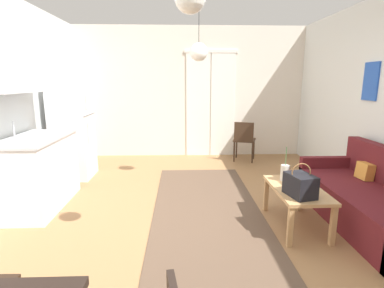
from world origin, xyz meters
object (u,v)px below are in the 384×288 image
(couch, at_px, (375,202))
(bamboo_vase, at_px, (285,173))
(pendant_lamp_far, at_px, (199,52))
(accent_chair, at_px, (244,139))
(coffee_table, at_px, (297,193))
(refrigerator, at_px, (73,129))
(handbag, at_px, (300,185))

(couch, bearing_deg, bamboo_vase, 165.53)
(bamboo_vase, relative_size, pendant_lamp_far, 0.49)
(couch, distance_m, accent_chair, 2.93)
(coffee_table, distance_m, refrigerator, 3.63)
(accent_chair, bearing_deg, bamboo_vase, 107.10)
(pendant_lamp_far, bearing_deg, bamboo_vase, -51.23)
(refrigerator, distance_m, accent_chair, 3.21)
(bamboo_vase, xyz_separation_m, accent_chair, (0.06, 2.53, -0.08))
(handbag, xyz_separation_m, refrigerator, (-3.00, 2.12, 0.25))
(couch, bearing_deg, coffee_table, 179.77)
(refrigerator, xyz_separation_m, pendant_lamp_far, (2.06, -0.47, 1.20))
(couch, bearing_deg, refrigerator, 154.50)
(refrigerator, distance_m, pendant_lamp_far, 2.43)
(couch, bearing_deg, accent_chair, 108.01)
(couch, distance_m, handbag, 1.04)
(coffee_table, bearing_deg, refrigerator, 148.37)
(coffee_table, bearing_deg, couch, -0.23)
(refrigerator, height_order, pendant_lamp_far, pendant_lamp_far)
(bamboo_vase, bearing_deg, couch, -14.47)
(pendant_lamp_far, bearing_deg, accent_chair, 53.41)
(couch, xyz_separation_m, handbag, (-0.97, -0.23, 0.30))
(handbag, relative_size, pendant_lamp_far, 0.42)
(coffee_table, distance_m, bamboo_vase, 0.30)
(pendant_lamp_far, bearing_deg, coffee_table, -54.75)
(coffee_table, bearing_deg, pendant_lamp_far, 125.25)
(bamboo_vase, relative_size, handbag, 1.17)
(handbag, relative_size, refrigerator, 0.21)
(couch, relative_size, coffee_table, 2.13)
(refrigerator, bearing_deg, pendant_lamp_far, -12.72)
(accent_chair, height_order, pendant_lamp_far, pendant_lamp_far)
(coffee_table, xyz_separation_m, pendant_lamp_far, (-1.01, 1.43, 1.62))
(handbag, relative_size, accent_chair, 0.43)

